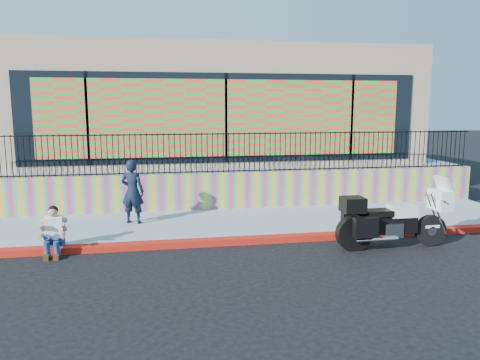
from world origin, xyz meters
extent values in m
plane|color=black|center=(0.00, 0.00, 0.00)|extent=(90.00, 90.00, 0.00)
cube|color=#B80D10|center=(0.00, 0.00, 0.07)|extent=(16.00, 0.30, 0.15)
cube|color=#9298AF|center=(0.00, 1.65, 0.07)|extent=(16.00, 3.00, 0.15)
cube|color=#DC3A6B|center=(0.00, 3.25, 0.70)|extent=(16.00, 0.20, 1.10)
cube|color=#9298AF|center=(0.00, 8.35, 0.62)|extent=(16.00, 10.00, 1.25)
cube|color=tan|center=(0.00, 8.15, 3.25)|extent=(14.00, 8.00, 4.00)
cube|color=black|center=(0.00, 4.13, 2.85)|extent=(12.60, 0.04, 2.80)
cube|color=#F74E37|center=(0.00, 4.10, 2.85)|extent=(11.48, 0.02, 2.40)
cylinder|color=black|center=(4.05, -0.93, 0.37)|extent=(0.73, 0.16, 0.73)
cylinder|color=black|center=(2.16, -0.93, 0.37)|extent=(0.73, 0.16, 0.73)
cube|color=black|center=(3.11, -0.93, 0.56)|extent=(1.06, 0.31, 0.38)
cube|color=silver|center=(3.05, -0.93, 0.44)|extent=(0.44, 0.38, 0.33)
cube|color=white|center=(3.31, -0.93, 0.87)|extent=(0.61, 0.36, 0.27)
cube|color=black|center=(2.72, -0.93, 0.85)|extent=(0.61, 0.38, 0.13)
cube|color=white|center=(4.25, -0.93, 1.09)|extent=(0.33, 0.58, 0.47)
cube|color=silver|center=(4.30, -0.93, 1.45)|extent=(0.20, 0.51, 0.38)
cube|color=black|center=(2.11, -0.93, 1.06)|extent=(0.49, 0.47, 0.33)
cube|color=black|center=(2.27, -1.27, 0.61)|extent=(0.53, 0.20, 0.44)
cube|color=black|center=(2.27, -0.60, 0.61)|extent=(0.53, 0.20, 0.44)
cube|color=white|center=(4.05, -0.93, 0.48)|extent=(0.36, 0.18, 0.07)
imported|color=black|center=(-2.84, 1.88, 1.00)|extent=(0.73, 0.60, 1.71)
cube|color=navy|center=(-4.45, 0.03, 0.24)|extent=(0.36, 0.28, 0.18)
cube|color=white|center=(-4.45, -0.01, 0.59)|extent=(0.38, 0.27, 0.54)
sphere|color=tan|center=(-4.45, -0.05, 0.95)|extent=(0.21, 0.21, 0.21)
cube|color=#472814|center=(-4.55, -0.41, 0.05)|extent=(0.11, 0.26, 0.10)
cube|color=#472814|center=(-4.35, -0.41, 0.05)|extent=(0.11, 0.26, 0.10)
camera|label=1|loc=(-2.18, -10.55, 3.25)|focal=35.00mm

